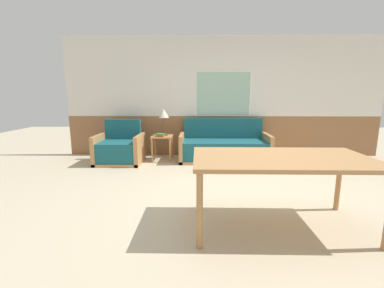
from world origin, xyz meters
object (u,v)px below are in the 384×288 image
table_lamp (164,115)px  dining_table (281,163)px  armchair (120,150)px  couch (224,148)px  side_table (162,141)px

table_lamp → dining_table: (1.60, -2.93, -0.28)m
armchair → dining_table: size_ratio=0.51×
couch → table_lamp: size_ratio=3.32×
armchair → table_lamp: (0.89, 0.32, 0.71)m
couch → side_table: (-1.34, -0.00, 0.15)m
armchair → table_lamp: 1.19m
table_lamp → side_table: bearing=-114.5°
couch → dining_table: (0.29, -2.85, 0.43)m
table_lamp → dining_table: table_lamp is taller
table_lamp → couch: bearing=-3.4°
armchair → dining_table: 3.64m
dining_table → side_table: bearing=119.8°
couch → dining_table: couch is taller
side_table → table_lamp: table_lamp is taller
dining_table → couch: bearing=95.9°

